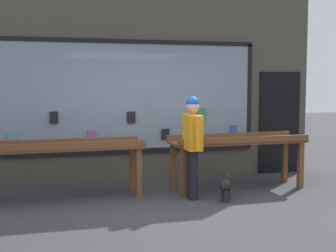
{
  "coord_description": "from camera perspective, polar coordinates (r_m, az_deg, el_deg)",
  "views": [
    {
      "loc": [
        -1.89,
        -6.44,
        1.86
      ],
      "look_at": [
        0.14,
        0.93,
        1.16
      ],
      "focal_mm": 50.0,
      "sensor_mm": 36.0,
      "label": 1
    }
  ],
  "objects": [
    {
      "name": "small_dog",
      "position": [
        7.55,
        7.04,
        -6.99
      ],
      "size": [
        0.36,
        0.49,
        0.39
      ],
      "rotation": [
        0.0,
        0.0,
        1.05
      ],
      "color": "black",
      "rests_on": "ground_plane"
    },
    {
      "name": "ground_plane",
      "position": [
        6.96,
        0.94,
        -10.29
      ],
      "size": [
        40.0,
        40.0,
        0.0
      ],
      "primitive_type": "plane",
      "color": "#38383A"
    },
    {
      "name": "shopfront_facade",
      "position": [
        9.03,
        -3.18,
        4.78
      ],
      "size": [
        7.07,
        0.29,
        3.64
      ],
      "color": "#4C473D",
      "rests_on": "ground_plane"
    },
    {
      "name": "person_browsing",
      "position": [
        7.5,
        2.99,
        -1.64
      ],
      "size": [
        0.23,
        0.66,
        1.66
      ],
      "rotation": [
        0.0,
        0.0,
        1.56
      ],
      "color": "black",
      "rests_on": "ground_plane"
    },
    {
      "name": "display_table_right",
      "position": [
        8.34,
        8.49,
        -2.36
      ],
      "size": [
        2.44,
        0.76,
        0.96
      ],
      "color": "brown",
      "rests_on": "ground_plane"
    },
    {
      "name": "display_table_left",
      "position": [
        7.66,
        -12.12,
        -3.16
      ],
      "size": [
        2.43,
        0.69,
        0.95
      ],
      "color": "brown",
      "rests_on": "ground_plane"
    }
  ]
}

